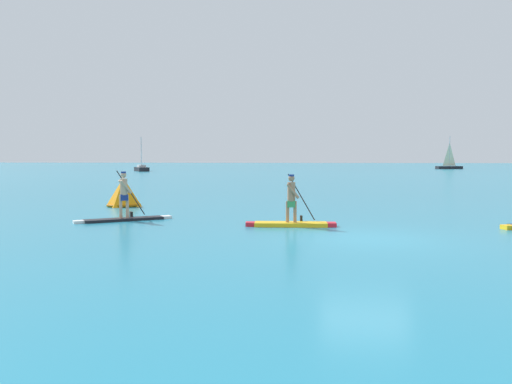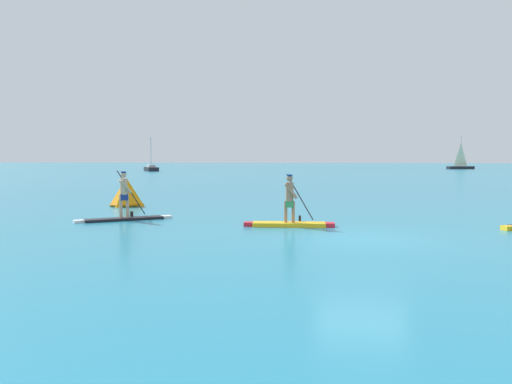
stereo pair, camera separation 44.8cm
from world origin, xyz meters
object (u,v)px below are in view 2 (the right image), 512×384
at_px(race_marker_buoy, 127,193).
at_px(sailboat_right_horizon, 460,165).
at_px(sailboat_left_horizon, 151,167).
at_px(paddleboarder_near_left, 125,209).
at_px(paddleboarder_mid_center, 290,216).

distance_m(race_marker_buoy, sailboat_right_horizon, 93.24).
bearing_deg(sailboat_left_horizon, race_marker_buoy, 170.21).
bearing_deg(paddleboarder_near_left, sailboat_right_horizon, 34.86).
height_order(race_marker_buoy, sailboat_right_horizon, sailboat_right_horizon).
bearing_deg(paddleboarder_mid_center, race_marker_buoy, 139.08).
relative_size(sailboat_left_horizon, sailboat_right_horizon, 0.90).
relative_size(paddleboarder_near_left, sailboat_right_horizon, 0.45).
bearing_deg(sailboat_left_horizon, paddleboarder_mid_center, 174.70).
relative_size(paddleboarder_near_left, sailboat_left_horizon, 0.50).
distance_m(race_marker_buoy, sailboat_left_horizon, 65.46).
distance_m(paddleboarder_near_left, race_marker_buoy, 5.72).
bearing_deg(race_marker_buoy, sailboat_left_horizon, 109.52).
bearing_deg(paddleboarder_mid_center, sailboat_right_horizon, 69.01).
bearing_deg(sailboat_right_horizon, race_marker_buoy, 47.58).
xyz_separation_m(paddleboarder_near_left, race_marker_buoy, (-2.18, 5.29, 0.20)).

